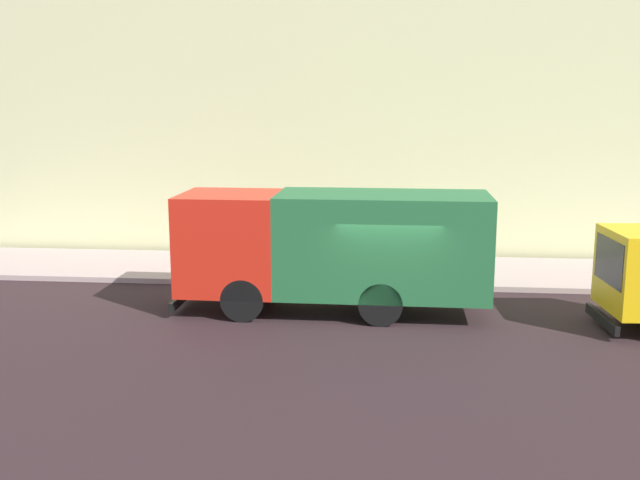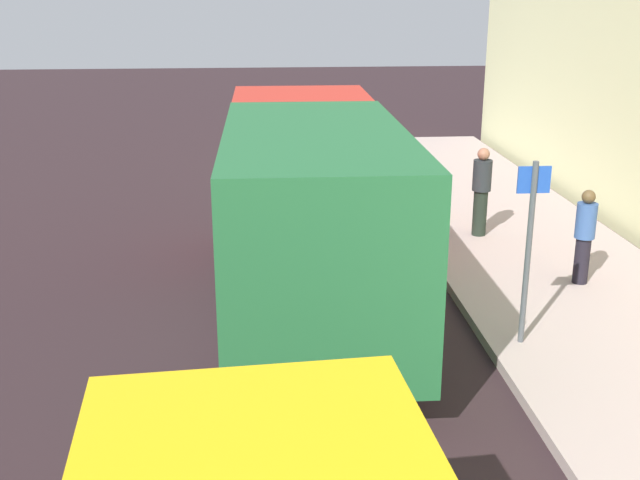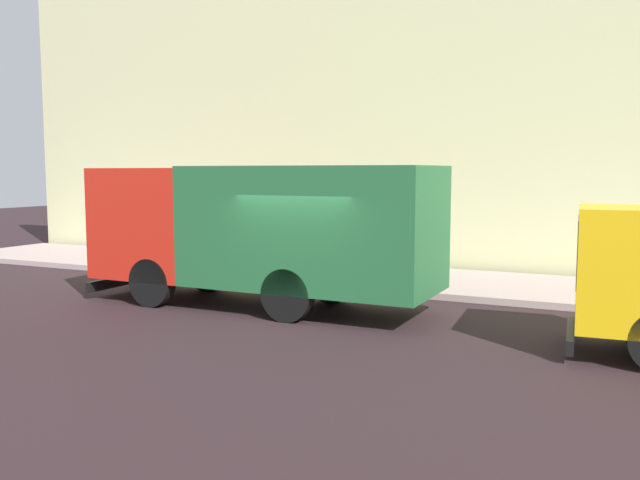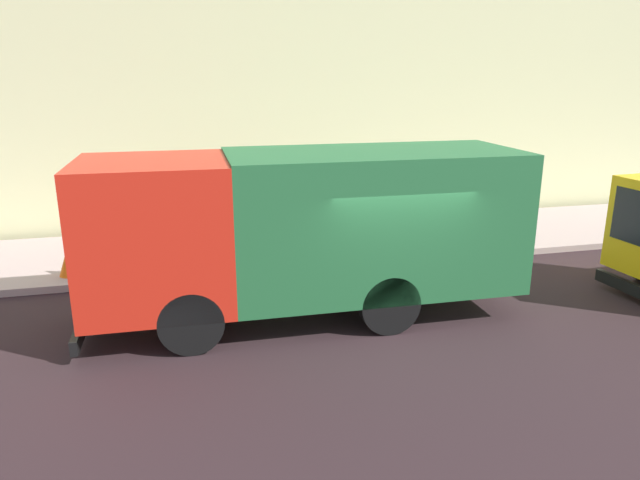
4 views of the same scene
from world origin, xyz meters
TOP-DOWN VIEW (x-y plane):
  - ground at (0.00, 0.00)m, footprint 80.00×80.00m
  - sidewalk at (5.01, 0.00)m, footprint 4.01×30.00m
  - building_facade at (7.51, 0.00)m, footprint 0.50×30.00m
  - large_utility_truck at (0.65, 1.42)m, footprint 2.49×7.92m
  - pedestrian_walking at (5.19, 1.80)m, footprint 0.44×0.44m
  - pedestrian_standing at (4.23, 4.51)m, footprint 0.52×0.52m
  - traffic_cone_orange at (3.65, 6.06)m, footprint 0.46×0.46m
  - street_sign_post at (3.47, -0.33)m, footprint 0.44×0.08m

SIDE VIEW (x-z plane):
  - ground at x=0.00m, z-range 0.00..0.00m
  - sidewalk at x=5.01m, z-range 0.00..0.16m
  - traffic_cone_orange at x=3.65m, z-range 0.16..0.81m
  - pedestrian_walking at x=5.19m, z-range 0.21..1.80m
  - pedestrian_standing at x=4.23m, z-range 0.21..1.96m
  - street_sign_post at x=3.47m, z-range 0.39..2.95m
  - large_utility_truck at x=0.65m, z-range 0.22..3.30m
  - building_facade at x=7.51m, z-range 0.00..10.15m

